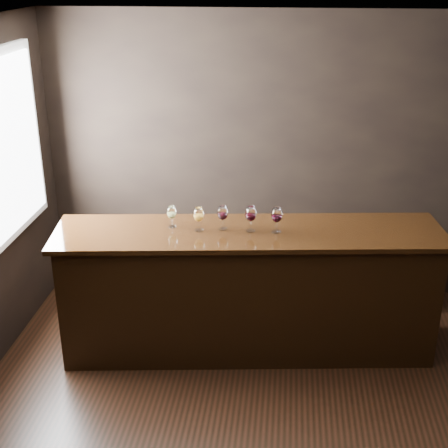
# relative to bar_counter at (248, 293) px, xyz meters

# --- Properties ---
(ground) EXTENTS (5.00, 5.00, 0.00)m
(ground) POSITION_rel_bar_counter_xyz_m (0.39, -1.05, -0.55)
(ground) COLOR black
(ground) RESTS_ON ground
(room_shell) EXTENTS (5.02, 4.52, 2.81)m
(room_shell) POSITION_rel_bar_counter_xyz_m (0.16, -0.94, 1.26)
(room_shell) COLOR black
(room_shell) RESTS_ON ground
(bar_counter) EXTENTS (3.18, 1.05, 1.09)m
(bar_counter) POSITION_rel_bar_counter_xyz_m (0.00, 0.00, 0.00)
(bar_counter) COLOR black
(bar_counter) RESTS_ON ground
(bar_top) EXTENTS (3.29, 1.13, 0.04)m
(bar_top) POSITION_rel_bar_counter_xyz_m (-0.00, 0.00, 0.57)
(bar_top) COLOR black
(bar_top) RESTS_ON bar_counter
(back_bar_shelf) EXTENTS (2.17, 0.40, 0.78)m
(back_bar_shelf) POSITION_rel_bar_counter_xyz_m (0.40, 0.98, -0.16)
(back_bar_shelf) COLOR black
(back_bar_shelf) RESTS_ON ground
(glass_white) EXTENTS (0.08, 0.08, 0.18)m
(glass_white) POSITION_rel_bar_counter_xyz_m (-0.65, 0.01, 0.71)
(glass_white) COLOR white
(glass_white) RESTS_ON bar_top
(glass_amber) EXTENTS (0.09, 0.09, 0.20)m
(glass_amber) POSITION_rel_bar_counter_xyz_m (-0.42, -0.04, 0.73)
(glass_amber) COLOR white
(glass_amber) RESTS_ON bar_top
(glass_red_a) EXTENTS (0.09, 0.09, 0.21)m
(glass_red_a) POSITION_rel_bar_counter_xyz_m (-0.22, 0.01, 0.73)
(glass_red_a) COLOR white
(glass_red_a) RESTS_ON bar_top
(glass_red_b) EXTENTS (0.09, 0.09, 0.22)m
(glass_red_b) POSITION_rel_bar_counter_xyz_m (0.01, -0.00, 0.73)
(glass_red_b) COLOR white
(glass_red_b) RESTS_ON bar_top
(glass_red_c) EXTENTS (0.09, 0.09, 0.21)m
(glass_red_c) POSITION_rel_bar_counter_xyz_m (0.22, -0.00, 0.73)
(glass_red_c) COLOR white
(glass_red_c) RESTS_ON bar_top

